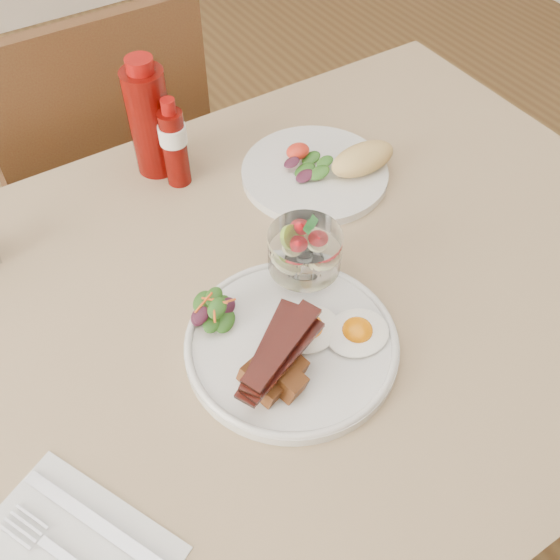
{
  "coord_description": "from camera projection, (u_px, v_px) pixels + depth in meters",
  "views": [
    {
      "loc": [
        -0.25,
        -0.47,
        1.44
      ],
      "look_at": [
        0.03,
        -0.02,
        0.82
      ],
      "focal_mm": 40.0,
      "sensor_mm": 36.0,
      "label": 1
    }
  ],
  "objects": [
    {
      "name": "main_plate",
      "position": [
        292.0,
        344.0,
        0.82
      ],
      "size": [
        0.28,
        0.28,
        0.02
      ],
      "primitive_type": "cylinder",
      "color": "silver",
      "rests_on": "table"
    },
    {
      "name": "ketchup_bottle",
      "position": [
        150.0,
        120.0,
        0.99
      ],
      "size": [
        0.09,
        0.09,
        0.2
      ],
      "rotation": [
        0.0,
        0.0,
        0.42
      ],
      "color": "#550804",
      "rests_on": "table"
    },
    {
      "name": "bacon_potato_pile",
      "position": [
        278.0,
        363.0,
        0.75
      ],
      "size": [
        0.14,
        0.1,
        0.06
      ],
      "rotation": [
        0.0,
        0.0,
        0.03
      ],
      "color": "brown",
      "rests_on": "main_plate"
    },
    {
      "name": "napkin_cutlery",
      "position": [
        83.0,
        541.0,
        0.66
      ],
      "size": [
        0.2,
        0.24,
        0.01
      ],
      "rotation": [
        0.0,
        0.0,
        0.46
      ],
      "color": "silver",
      "rests_on": "table"
    },
    {
      "name": "chair_far",
      "position": [
        107.0,
        173.0,
        1.4
      ],
      "size": [
        0.42,
        0.42,
        0.93
      ],
      "color": "brown",
      "rests_on": "ground"
    },
    {
      "name": "side_salad",
      "position": [
        214.0,
        312.0,
        0.82
      ],
      "size": [
        0.07,
        0.06,
        0.04
      ],
      "rotation": [
        0.0,
        0.0,
        0.09
      ],
      "color": "#1F4E15",
      "rests_on": "main_plate"
    },
    {
      "name": "fruit_cup",
      "position": [
        305.0,
        251.0,
        0.84
      ],
      "size": [
        0.1,
        0.1,
        0.1
      ],
      "rotation": [
        0.0,
        0.0,
        0.09
      ],
      "color": "white",
      "rests_on": "main_plate"
    },
    {
      "name": "table",
      "position": [
        256.0,
        344.0,
        0.93
      ],
      "size": [
        1.33,
        0.88,
        0.75
      ],
      "color": "brown",
      "rests_on": "ground"
    },
    {
      "name": "hot_sauce_bottle",
      "position": [
        174.0,
        144.0,
        0.98
      ],
      "size": [
        0.06,
        0.06,
        0.16
      ],
      "rotation": [
        0.0,
        0.0,
        0.38
      ],
      "color": "#550804",
      "rests_on": "table"
    },
    {
      "name": "second_plate",
      "position": [
        326.0,
        169.0,
        1.03
      ],
      "size": [
        0.25,
        0.24,
        0.06
      ],
      "rotation": [
        0.0,
        0.0,
        -0.1
      ],
      "color": "silver",
      "rests_on": "table"
    },
    {
      "name": "fried_eggs",
      "position": [
        332.0,
        330.0,
        0.81
      ],
      "size": [
        0.14,
        0.12,
        0.02
      ],
      "rotation": [
        0.0,
        0.0,
        -0.02
      ],
      "color": "white",
      "rests_on": "main_plate"
    }
  ]
}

